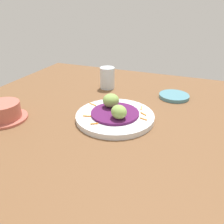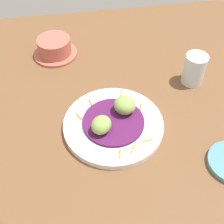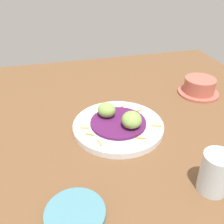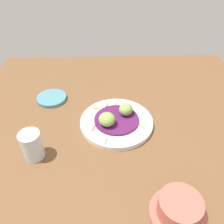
% 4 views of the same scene
% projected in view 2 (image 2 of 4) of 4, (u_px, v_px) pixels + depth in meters
% --- Properties ---
extents(table_surface, '(1.10, 1.10, 0.02)m').
position_uv_depth(table_surface, '(108.00, 122.00, 0.77)').
color(table_surface, brown).
rests_on(table_surface, ground).
extents(main_plate, '(0.25, 0.25, 0.02)m').
position_uv_depth(main_plate, '(113.00, 125.00, 0.74)').
color(main_plate, silver).
rests_on(main_plate, table_surface).
extents(cabbage_bed, '(0.15, 0.15, 0.01)m').
position_uv_depth(cabbage_bed, '(113.00, 122.00, 0.73)').
color(cabbage_bed, '#51194C').
rests_on(cabbage_bed, main_plate).
extents(carrot_garnish, '(0.18, 0.22, 0.00)m').
position_uv_depth(carrot_garnish, '(118.00, 120.00, 0.74)').
color(carrot_garnish, orange).
rests_on(carrot_garnish, main_plate).
extents(guac_scoop_left, '(0.07, 0.07, 0.04)m').
position_uv_depth(guac_scoop_left, '(101.00, 125.00, 0.69)').
color(guac_scoop_left, '#84A851').
rests_on(guac_scoop_left, cabbage_bed).
extents(guac_scoop_center, '(0.07, 0.07, 0.04)m').
position_uv_depth(guac_scoop_center, '(125.00, 106.00, 0.73)').
color(guac_scoop_center, '#84A851').
rests_on(guac_scoop_center, cabbage_bed).
extents(terracotta_bowl, '(0.14, 0.14, 0.06)m').
position_uv_depth(terracotta_bowl, '(55.00, 48.00, 0.93)').
color(terracotta_bowl, '#B75B4C').
rests_on(terracotta_bowl, table_surface).
extents(water_glass, '(0.06, 0.06, 0.09)m').
position_uv_depth(water_glass, '(194.00, 69.00, 0.83)').
color(water_glass, silver).
rests_on(water_glass, table_surface).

